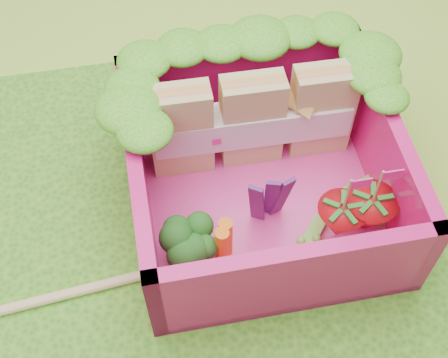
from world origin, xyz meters
TOP-DOWN VIEW (x-y plane):
  - ground at (0.00, 0.00)m, footprint 14.00×14.00m
  - placemat at (0.00, 0.00)m, footprint 2.60×2.60m
  - bento_floor at (0.40, 0.12)m, footprint 1.30×1.30m
  - bento_box at (0.40, 0.12)m, footprint 1.30×1.30m
  - lettuce_ruffle at (0.40, 0.56)m, footprint 1.43×0.77m
  - sandwich_stack at (0.40, 0.40)m, footprint 1.06×0.19m
  - broccoli at (-0.04, -0.17)m, footprint 0.34×0.34m
  - carrot_sticks at (0.14, -0.20)m, footprint 0.10×0.12m
  - purple_wedges at (0.40, -0.03)m, footprint 0.20×0.07m
  - strawberry_left at (0.72, -0.19)m, footprint 0.24×0.24m
  - strawberry_right at (0.86, -0.17)m, footprint 0.26×0.26m
  - snap_peas at (0.78, -0.10)m, footprint 0.63×0.50m

SIDE VIEW (x-z plane):
  - ground at x=0.00m, z-range 0.00..0.00m
  - placemat at x=0.00m, z-range 0.00..0.03m
  - bento_floor at x=0.40m, z-range 0.03..0.08m
  - snap_peas at x=0.78m, z-range 0.08..0.13m
  - strawberry_left at x=0.72m, z-range -0.03..0.45m
  - strawberry_right at x=0.86m, z-range -0.03..0.46m
  - carrot_sticks at x=0.14m, z-range 0.08..0.36m
  - broccoli at x=-0.04m, z-range 0.13..0.39m
  - purple_wedges at x=0.40m, z-range 0.08..0.46m
  - bento_box at x=0.40m, z-range 0.03..0.58m
  - sandwich_stack at x=0.40m, z-range 0.07..0.64m
  - lettuce_ruffle at x=0.40m, z-range 0.58..0.69m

